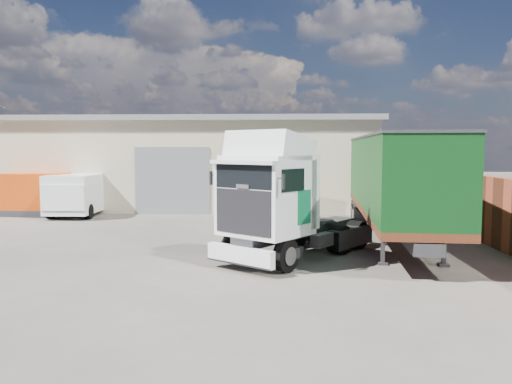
{
  "coord_description": "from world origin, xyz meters",
  "views": [
    {
      "loc": [
        3.77,
        -16.32,
        3.52
      ],
      "look_at": [
        2.83,
        3.0,
        1.83
      ],
      "focal_mm": 35.0,
      "sensor_mm": 36.0,
      "label": 1
    }
  ],
  "objects_px": {
    "tractor_unit": "(281,207)",
    "box_trailer": "(395,177)",
    "orange_skip": "(37,197)",
    "panel_van": "(81,194)"
  },
  "relations": [
    {
      "from": "box_trailer",
      "to": "orange_skip",
      "type": "relative_size",
      "value": 3.29
    },
    {
      "from": "tractor_unit",
      "to": "box_trailer",
      "type": "height_order",
      "value": "tractor_unit"
    },
    {
      "from": "box_trailer",
      "to": "panel_van",
      "type": "distance_m",
      "value": 16.51
    },
    {
      "from": "panel_van",
      "to": "box_trailer",
      "type": "bearing_deg",
      "value": -26.99
    },
    {
      "from": "panel_van",
      "to": "tractor_unit",
      "type": "bearing_deg",
      "value": -46.34
    },
    {
      "from": "tractor_unit",
      "to": "orange_skip",
      "type": "xyz_separation_m",
      "value": [
        -12.92,
        10.26,
        -0.74
      ]
    },
    {
      "from": "tractor_unit",
      "to": "panel_van",
      "type": "distance_m",
      "value": 14.91
    },
    {
      "from": "panel_van",
      "to": "orange_skip",
      "type": "xyz_separation_m",
      "value": [
        -2.3,
        -0.19,
        -0.16
      ]
    },
    {
      "from": "tractor_unit",
      "to": "orange_skip",
      "type": "height_order",
      "value": "tractor_unit"
    },
    {
      "from": "box_trailer",
      "to": "orange_skip",
      "type": "xyz_separation_m",
      "value": [
        -17.19,
        6.81,
        -1.47
      ]
    }
  ]
}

